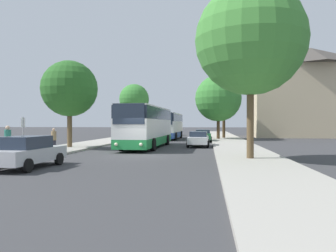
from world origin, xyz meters
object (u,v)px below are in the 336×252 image
object	(u,v)px
tree_left_far	(134,99)
pedestrian_waiting_far	(54,140)
bus_middle	(169,125)
parked_car_right_far	(203,135)
tree_right_far	(224,95)
parked_car_left_curb	(26,152)
parked_car_right_near	(199,139)
tree_left_near	(70,89)
bus_front	(147,126)
pedestrian_waiting_near	(8,142)
tree_right_near	(250,40)
bus_stop_sign	(23,131)
tree_right_mid	(218,98)

from	to	relation	value
tree_left_far	pedestrian_waiting_far	bearing A→B (deg)	-87.05
bus_middle	parked_car_right_far	world-z (taller)	bus_middle
bus_middle	tree_right_far	world-z (taller)	tree_right_far
parked_car_left_curb	parked_car_right_far	world-z (taller)	parked_car_left_curb
parked_car_right_near	tree_right_far	distance (m)	16.89
tree_left_near	tree_right_far	bearing A→B (deg)	54.88
bus_front	parked_car_left_curb	distance (m)	14.06
parked_car_right_near	pedestrian_waiting_near	distance (m)	16.28
tree_left_far	tree_right_near	bearing A→B (deg)	-67.56
bus_stop_sign	pedestrian_waiting_near	xyz separation A→B (m)	(0.18, -1.86, -0.54)
parked_car_right_near	tree_right_near	xyz separation A→B (m)	(3.22, -10.82, 6.11)
parked_car_left_curb	pedestrian_waiting_far	bearing A→B (deg)	110.36
bus_front	tree_left_far	size ratio (longest dim) A/B	1.40
bus_middle	tree_right_near	bearing A→B (deg)	-71.50
pedestrian_waiting_near	tree_right_mid	world-z (taller)	tree_right_mid
bus_front	bus_stop_sign	size ratio (longest dim) A/B	5.12
bus_middle	tree_right_near	xyz separation A→B (m)	(7.54, -24.50, 5.02)
bus_middle	pedestrian_waiting_near	size ratio (longest dim) A/B	5.88
bus_front	parked_car_right_far	size ratio (longest dim) A/B	3.04
bus_stop_sign	tree_right_near	world-z (taller)	tree_right_near
pedestrian_waiting_near	tree_right_near	world-z (taller)	tree_right_near
bus_middle	parked_car_right_near	world-z (taller)	bus_middle
pedestrian_waiting_near	tree_right_mid	distance (m)	28.34
tree_left_near	parked_car_left_curb	bearing A→B (deg)	-75.84
parked_car_left_curb	tree_right_far	xyz separation A→B (m)	(10.75, 30.97, 5.29)
tree_left_near	tree_right_mid	distance (m)	20.68
bus_front	pedestrian_waiting_near	world-z (taller)	bus_front
tree_left_far	tree_right_mid	size ratio (longest dim) A/B	1.07
pedestrian_waiting_near	tree_left_near	size ratio (longest dim) A/B	0.26
tree_left_near	tree_right_far	distance (m)	23.77
bus_middle	tree_left_far	xyz separation A→B (m)	(-7.42, 11.72, 4.47)
pedestrian_waiting_far	tree_left_far	distance (m)	33.62
bus_stop_sign	parked_car_right_far	bearing A→B (deg)	59.54
parked_car_right_near	tree_right_mid	size ratio (longest dim) A/B	0.55
bus_middle	parked_car_right_near	size ratio (longest dim) A/B	2.41
bus_middle	pedestrian_waiting_far	xyz separation A→B (m)	(-5.71, -21.43, -0.86)
bus_middle	parked_car_right_near	xyz separation A→B (m)	(4.32, -13.68, -1.10)
bus_middle	parked_car_left_curb	bearing A→B (deg)	-95.29
parked_car_right_far	tree_right_far	bearing A→B (deg)	-109.96
bus_front	tree_right_near	distance (m)	12.99
parked_car_left_curb	bus_stop_sign	size ratio (longest dim) A/B	1.86
pedestrian_waiting_far	bus_middle	bearing A→B (deg)	156.52
parked_car_left_curb	tree_left_near	bearing A→B (deg)	107.33
tree_left_near	tree_right_mid	xyz separation A→B (m)	(12.80, 16.24, 0.31)
bus_front	tree_right_mid	bearing A→B (deg)	66.50
pedestrian_waiting_near	tree_left_far	world-z (taller)	tree_left_far
bus_front	pedestrian_waiting_far	bearing A→B (deg)	-130.54
parked_car_right_far	tree_right_near	size ratio (longest dim) A/B	0.41
bus_front	parked_car_right_near	size ratio (longest dim) A/B	2.70
pedestrian_waiting_near	tree_left_far	distance (m)	38.25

